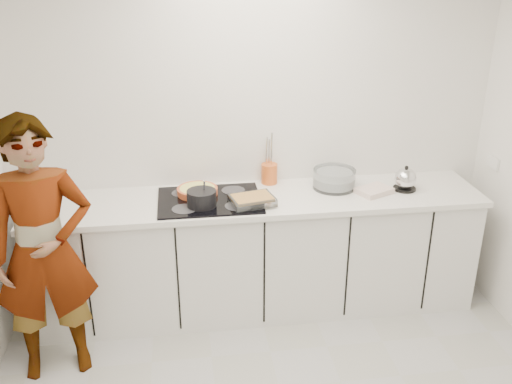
{
  "coord_description": "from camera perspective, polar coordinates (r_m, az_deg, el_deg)",
  "views": [
    {
      "loc": [
        -0.53,
        -2.42,
        2.53
      ],
      "look_at": [
        -0.05,
        1.05,
        1.05
      ],
      "focal_mm": 40.0,
      "sensor_mm": 36.0,
      "label": 1
    }
  ],
  "objects": [
    {
      "name": "cook",
      "position": [
        3.7,
        -20.48,
        -5.66
      ],
      "size": [
        0.68,
        0.51,
        1.7
      ],
      "primitive_type": "imported",
      "rotation": [
        0.0,
        0.0,
        0.18
      ],
      "color": "silver",
      "rests_on": "floor"
    },
    {
      "name": "countertop",
      "position": [
        4.08,
        0.25,
        -0.79
      ],
      "size": [
        3.24,
        0.64,
        0.04
      ],
      "primitive_type": "cube",
      "color": "white",
      "rests_on": "base_cabinets"
    },
    {
      "name": "utensil_crock",
      "position": [
        4.3,
        1.34,
        1.85
      ],
      "size": [
        0.13,
        0.13,
        0.15
      ],
      "primitive_type": "cylinder",
      "rotation": [
        0.0,
        0.0,
        0.04
      ],
      "color": "#D55D21",
      "rests_on": "countertop"
    },
    {
      "name": "mixing_bowl",
      "position": [
        4.25,
        7.82,
        1.25
      ],
      "size": [
        0.39,
        0.39,
        0.15
      ],
      "color": "silver",
      "rests_on": "countertop"
    },
    {
      "name": "saucepan",
      "position": [
        3.9,
        -5.46,
        -0.63
      ],
      "size": [
        0.24,
        0.24,
        0.19
      ],
      "color": "black",
      "rests_on": "hob"
    },
    {
      "name": "base_cabinets",
      "position": [
        4.28,
        0.24,
        -6.37
      ],
      "size": [
        3.2,
        0.58,
        0.87
      ],
      "primitive_type": "cube",
      "color": "silver",
      "rests_on": "floor"
    },
    {
      "name": "tart_dish",
      "position": [
        4.1,
        -5.88,
        0.14
      ],
      "size": [
        0.35,
        0.35,
        0.05
      ],
      "color": "#CA562E",
      "rests_on": "hob"
    },
    {
      "name": "baking_dish",
      "position": [
        3.92,
        -0.37,
        -0.78
      ],
      "size": [
        0.33,
        0.27,
        0.06
      ],
      "color": "silver",
      "rests_on": "hob"
    },
    {
      "name": "hob",
      "position": [
        4.02,
        -4.66,
        -0.82
      ],
      "size": [
        0.72,
        0.54,
        0.01
      ],
      "primitive_type": "cube",
      "color": "black",
      "rests_on": "countertop"
    },
    {
      "name": "tea_towel",
      "position": [
        4.22,
        11.72,
        0.14
      ],
      "size": [
        0.29,
        0.26,
        0.04
      ],
      "primitive_type": "cube",
      "rotation": [
        0.0,
        0.0,
        0.45
      ],
      "color": "white",
      "rests_on": "countertop"
    },
    {
      "name": "wall_back",
      "position": [
        4.23,
        -0.36,
        6.04
      ],
      "size": [
        3.6,
        0.0,
        2.6
      ],
      "primitive_type": "cube",
      "color": "white",
      "rests_on": "ground"
    },
    {
      "name": "kettle",
      "position": [
        4.31,
        14.7,
        1.2
      ],
      "size": [
        0.19,
        0.19,
        0.19
      ],
      "color": "black",
      "rests_on": "countertop"
    }
  ]
}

